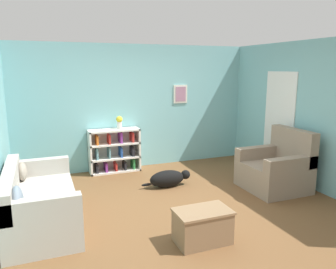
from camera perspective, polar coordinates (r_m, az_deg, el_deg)
The scene contains 9 objects.
ground_plane at distance 5.30m, azimuth 1.62°, elevation -12.02°, with size 14.00×14.00×0.00m, color brown.
wall_back at distance 7.03m, azimuth -5.53°, elevation 4.81°, with size 5.60×0.13×2.60m.
wall_right at distance 6.38m, azimuth 23.22°, elevation 3.17°, with size 0.16×5.00×2.60m.
couch at distance 4.87m, azimuth -21.71°, elevation -11.12°, with size 0.89×1.85×0.81m.
bookshelf at distance 6.85m, azimuth -9.29°, elevation -2.86°, with size 1.03×0.33×0.89m.
recliner_chair at distance 6.13m, azimuth 18.38°, elevation -5.70°, with size 0.98×1.00×1.06m.
coffee_table at distance 4.18m, azimuth 6.03°, elevation -15.44°, with size 0.68×0.43×0.42m.
dog at distance 5.96m, azimuth 0.07°, elevation -7.66°, with size 0.92×0.28×0.31m.
vase at distance 6.73m, azimuth -8.47°, elevation 2.22°, with size 0.13×0.13×0.27m.
Camera 1 is at (-1.91, -4.46, 2.11)m, focal length 35.00 mm.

